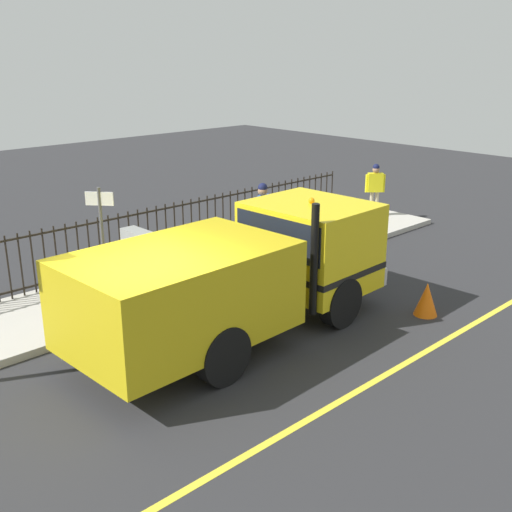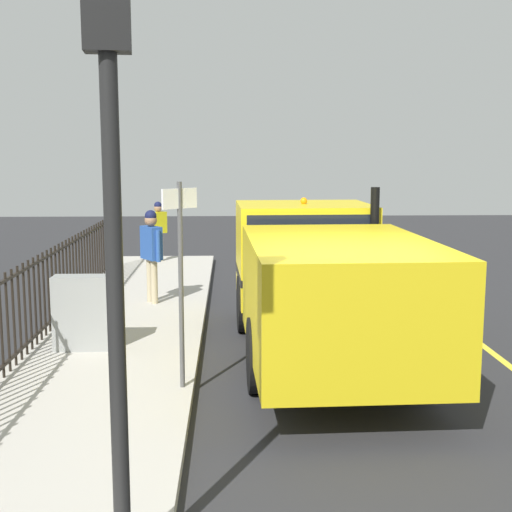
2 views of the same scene
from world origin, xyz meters
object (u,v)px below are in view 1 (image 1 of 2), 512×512
Objects in this scene: traffic_cone at (426,299)px; street_sign at (103,241)px; pedestrian_distant at (375,184)px; work_truck at (249,268)px; worker_standing at (263,211)px; utility_cabinet at (139,255)px.

street_sign is (3.70, 4.83, 1.38)m from traffic_cone.
traffic_cone is (-5.00, 5.09, -0.79)m from pedestrian_distant.
traffic_cone is at bearing -127.50° from street_sign.
work_truck is 4.17m from worker_standing.
utility_cabinet is 2.54m from street_sign.
work_truck reaches higher than worker_standing.
street_sign is at bearing 132.34° from utility_cabinet.
pedestrian_distant reaches higher than traffic_cone.
pedestrian_distant is at bearing 109.69° from work_truck.
worker_standing reaches higher than traffic_cone.
street_sign is (-1.30, 9.91, 0.59)m from pedestrian_distant.
worker_standing is at bearing -79.38° from street_sign.
traffic_cone is at bearing -149.47° from utility_cabinet.
worker_standing reaches higher than pedestrian_distant.
pedestrian_distant is at bearing -82.53° from street_sign.
traffic_cone is (-5.27, -3.11, -0.36)m from utility_cabinet.
work_truck is at bearing -179.18° from utility_cabinet.
pedestrian_distant is at bearing 150.98° from worker_standing.
street_sign reaches higher than pedestrian_distant.
utility_cabinet is at bearing 40.21° from pedestrian_distant.
traffic_cone is (-1.79, -3.06, -0.93)m from work_truck.
street_sign is (-0.91, 4.84, 0.47)m from worker_standing.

